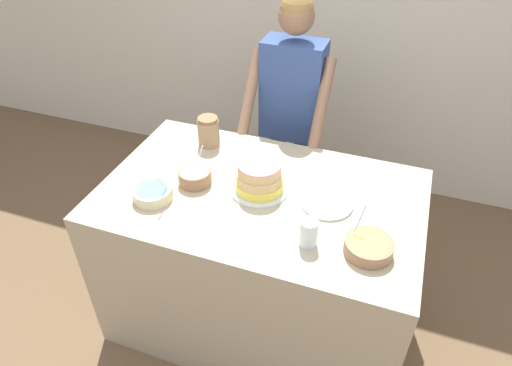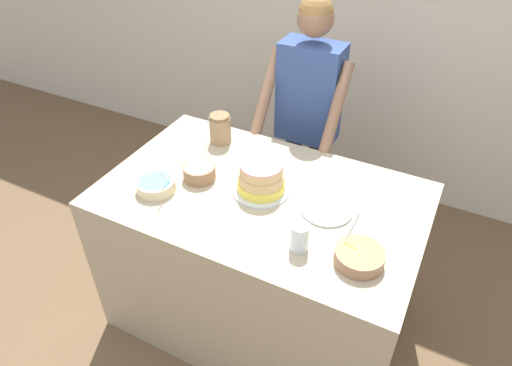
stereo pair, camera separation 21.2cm
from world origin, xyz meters
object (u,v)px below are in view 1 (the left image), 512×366
(frosting_bowl_blue, at_px, (153,193))
(drinking_glass, at_px, (309,233))
(stoneware_jar, at_px, (208,131))
(person_baker, at_px, (291,104))
(frosting_bowl_white, at_px, (195,176))
(frosting_bowl_yellow, at_px, (369,247))
(cake, at_px, (259,178))
(ceramic_plate, at_px, (327,204))

(frosting_bowl_blue, height_order, drinking_glass, frosting_bowl_blue)
(drinking_glass, xyz_separation_m, stoneware_jar, (-0.72, 0.58, 0.02))
(person_baker, relative_size, drinking_glass, 13.27)
(frosting_bowl_blue, distance_m, frosting_bowl_white, 0.23)
(person_baker, height_order, frosting_bowl_yellow, person_baker)
(frosting_bowl_blue, bearing_deg, frosting_bowl_white, 53.17)
(frosting_bowl_yellow, distance_m, stoneware_jar, 1.11)
(cake, relative_size, frosting_bowl_blue, 1.53)
(frosting_bowl_white, bearing_deg, frosting_bowl_blue, -126.83)
(stoneware_jar, bearing_deg, drinking_glass, -38.55)
(frosting_bowl_yellow, bearing_deg, person_baker, 122.11)
(cake, xyz_separation_m, frosting_bowl_blue, (-0.46, -0.23, -0.04))
(cake, height_order, frosting_bowl_white, frosting_bowl_white)
(frosting_bowl_blue, xyz_separation_m, ceramic_plate, (0.80, 0.23, -0.03))
(drinking_glass, bearing_deg, frosting_bowl_blue, 176.64)
(frosting_bowl_yellow, distance_m, frosting_bowl_white, 0.91)
(ceramic_plate, bearing_deg, drinking_glass, -94.46)
(cake, distance_m, drinking_glass, 0.42)
(person_baker, distance_m, cake, 0.76)
(person_baker, xyz_separation_m, ceramic_plate, (0.40, -0.76, -0.08))
(cake, xyz_separation_m, drinking_glass, (0.32, -0.28, -0.01))
(frosting_bowl_yellow, height_order, stoneware_jar, frosting_bowl_yellow)
(person_baker, relative_size, cake, 5.78)
(cake, bearing_deg, drinking_glass, -41.27)
(ceramic_plate, distance_m, stoneware_jar, 0.80)
(cake, xyz_separation_m, frosting_bowl_yellow, (0.57, -0.24, -0.04))
(frosting_bowl_white, height_order, ceramic_plate, frosting_bowl_white)
(frosting_bowl_white, distance_m, drinking_glass, 0.68)
(frosting_bowl_white, xyz_separation_m, ceramic_plate, (0.66, 0.05, -0.03))
(frosting_bowl_blue, distance_m, stoneware_jar, 0.53)
(ceramic_plate, bearing_deg, stoneware_jar, 158.33)
(ceramic_plate, bearing_deg, frosting_bowl_blue, -163.61)
(cake, bearing_deg, frosting_bowl_white, -170.72)
(frosting_bowl_blue, height_order, frosting_bowl_white, frosting_bowl_white)
(drinking_glass, bearing_deg, frosting_bowl_yellow, 7.91)
(ceramic_plate, bearing_deg, person_baker, 117.96)
(frosting_bowl_white, relative_size, ceramic_plate, 0.78)
(person_baker, bearing_deg, stoneware_jar, -126.58)
(ceramic_plate, xyz_separation_m, stoneware_jar, (-0.74, 0.30, 0.08))
(frosting_bowl_yellow, xyz_separation_m, ceramic_plate, (-0.23, 0.25, -0.03))
(frosting_bowl_yellow, height_order, frosting_bowl_white, frosting_bowl_yellow)
(drinking_glass, height_order, stoneware_jar, stoneware_jar)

